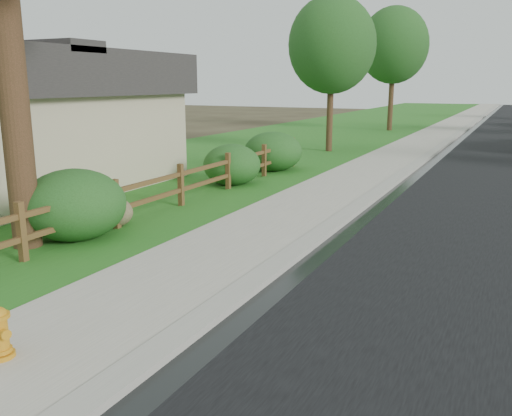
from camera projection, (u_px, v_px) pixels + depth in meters
The scene contains 13 objects.
ground at pixel (53, 401), 5.31m from camera, with size 120.00×120.00×0.00m, color #352C1D.
curb at pixel (466, 129), 35.70m from camera, with size 0.40×90.00×0.12m, color gray.
wet_gutter at pixel (471, 129), 35.56m from camera, with size 0.50×90.00×0.00m, color black.
sidewalk at pixel (445, 128), 36.26m from camera, with size 2.20×90.00×0.10m, color #9B9687.
grass_strip at pixel (416, 127), 37.08m from camera, with size 1.60×90.00×0.06m, color #21601B.
lawn_near at pixel (343, 125), 39.32m from camera, with size 9.00×90.00×0.04m, color #21601B.
ranch_fence at pixel (151, 192), 12.31m from camera, with size 0.12×16.92×1.10m.
boulder at pixel (111, 212), 11.60m from camera, with size 1.03×0.77×0.69m, color brown.
shrub_b at pixel (74, 205), 10.62m from camera, with size 2.01×2.01×1.41m, color #204719.
shrub_c at pixel (232, 165), 16.26m from camera, with size 1.73×1.73×1.25m, color #204719.
shrub_d at pixel (273, 152), 18.84m from camera, with size 2.03×2.03×1.38m, color #204719.
tree_near_left at pixel (332, 45), 23.24m from camera, with size 3.78×3.78×6.69m.
tree_mid_left at pixel (394, 45), 33.55m from camera, with size 4.27×4.27×7.64m.
Camera 1 is at (3.88, -3.37, 3.05)m, focal length 38.00 mm.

